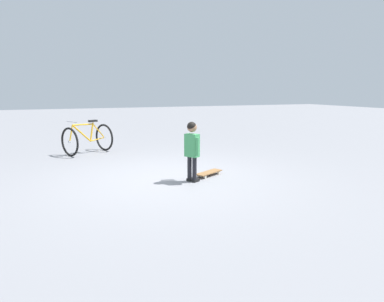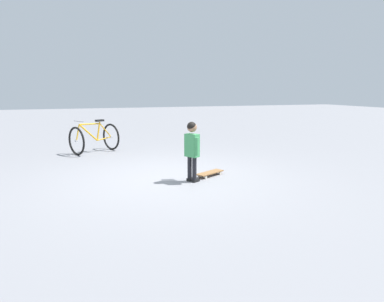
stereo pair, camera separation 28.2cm
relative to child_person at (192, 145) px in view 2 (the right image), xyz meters
The scene contains 4 objects.
ground_plane 0.85m from the child_person, 134.04° to the left, with size 50.00×50.00×0.00m, color gray.
child_person is the anchor object (origin of this frame).
skateboard 0.79m from the child_person, 30.52° to the left, with size 0.63×0.46×0.07m.
bicycle_near 3.80m from the child_person, 112.29° to the left, with size 1.28×1.15×0.85m.
Camera 2 is at (-1.55, -5.86, 1.60)m, focal length 31.75 mm.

